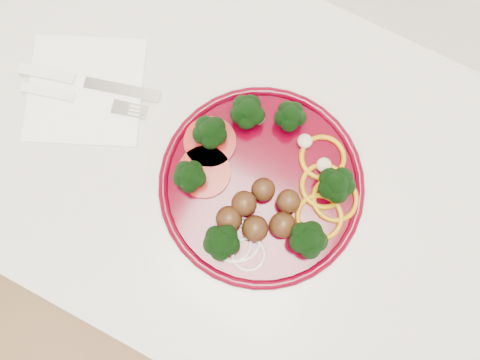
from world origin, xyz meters
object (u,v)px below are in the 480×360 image
at_px(plate, 261,183).
at_px(napkin, 85,90).
at_px(fork, 63,96).
at_px(knife, 70,79).

relative_size(plate, napkin, 1.73).
bearing_deg(plate, napkin, 178.53).
bearing_deg(fork, plate, -12.83).
xyz_separation_m(napkin, knife, (-0.03, 0.00, 0.01)).
distance_m(plate, fork, 0.33).
xyz_separation_m(plate, fork, (-0.33, -0.02, -0.01)).
bearing_deg(napkin, knife, 173.22).
relative_size(plate, knife, 1.39).
bearing_deg(knife, fork, -97.00).
relative_size(napkin, fork, 0.91).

